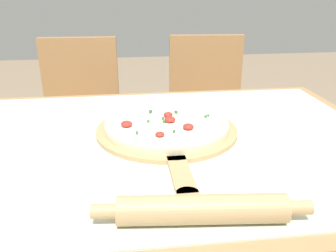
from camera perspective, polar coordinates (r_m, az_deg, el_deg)
The scene contains 7 objects.
dining_table at distance 1.02m, azimuth -0.32°, elevation -8.08°, with size 1.26×0.92×0.75m.
towel_cloth at distance 0.97m, azimuth -0.34°, elevation -2.29°, with size 1.18×0.84×0.00m.
pizza_peel at distance 1.00m, azimuth -0.10°, elevation -0.97°, with size 0.40×0.56×0.01m.
pizza at distance 1.01m, azimuth -0.23°, elevation 0.37°, with size 0.35×0.35×0.03m.
rolling_pin at distance 0.65m, azimuth 5.51°, elevation -13.18°, with size 0.39×0.08×0.05m.
chair_left at distance 1.84m, azimuth -13.76°, elevation 1.49°, with size 0.42×0.42×0.91m.
chair_right at distance 1.88m, azimuth 6.18°, elevation 2.40°, with size 0.43×0.43×0.91m.
Camera 1 is at (-0.11, -0.88, 1.16)m, focal length 38.00 mm.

